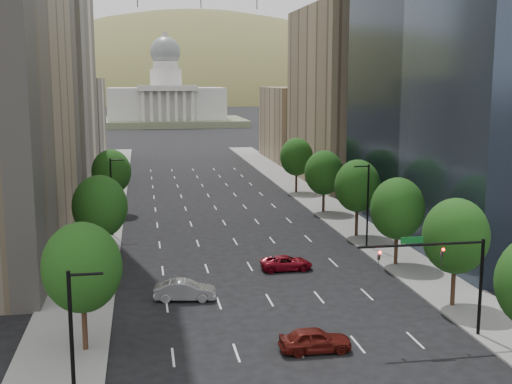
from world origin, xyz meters
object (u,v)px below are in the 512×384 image
car_silver (185,290)px  car_red_far (286,263)px  capitol (166,103)px  traffic_signal (449,267)px  car_maroon (315,340)px

car_silver → car_red_far: bearing=-47.0°
capitol → traffic_signal: bearing=-87.3°
traffic_signal → car_red_far: (-7.30, 18.30, -4.49)m
car_maroon → car_silver: (-7.79, 11.88, 0.01)m
capitol → car_red_far: bearing=-89.1°
capitol → car_red_far: capitol is taller
car_red_far → car_silver: bearing=124.6°
capitol → car_silver: 208.74m
capitol → car_maroon: 220.51m
traffic_signal → capitol: capitol is taller
traffic_signal → car_red_far: 20.21m
capitol → car_maroon: bearing=-89.7°
capitol → car_silver: bearing=-91.9°
traffic_signal → car_silver: traffic_signal is taller
traffic_signal → capitol: (-10.53, 219.71, 3.40)m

